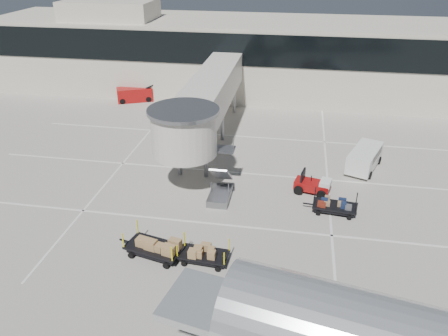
{
  "coord_description": "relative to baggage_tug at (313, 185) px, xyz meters",
  "views": [
    {
      "loc": [
        3.25,
        -20.21,
        15.75
      ],
      "look_at": [
        -1.25,
        5.81,
        2.0
      ],
      "focal_mm": 35.0,
      "sensor_mm": 36.0,
      "label": 1
    }
  ],
  "objects": [
    {
      "name": "belt_loader",
      "position": [
        -19.21,
        16.85,
        0.17
      ],
      "size": [
        4.34,
        3.02,
        1.97
      ],
      "rotation": [
        0.0,
        0.0,
        0.42
      ],
      "color": "maroon",
      "rests_on": "ground"
    },
    {
      "name": "ground_worker",
      "position": [
        -3.99,
        -11.55,
        0.28
      ],
      "size": [
        0.63,
        0.41,
        1.72
      ],
      "primitive_type": "imported",
      "rotation": [
        0.0,
        0.0,
        -0.0
      ],
      "color": "#A9FF1A",
      "rests_on": "ground"
    },
    {
      "name": "baggage_tug",
      "position": [
        0.0,
        0.0,
        0.0
      ],
      "size": [
        2.65,
        2.02,
        1.61
      ],
      "rotation": [
        0.0,
        0.0,
        -0.23
      ],
      "color": "maroon",
      "rests_on": "ground"
    },
    {
      "name": "terminal",
      "position": [
        -5.23,
        22.96,
        3.52
      ],
      "size": [
        64.0,
        12.11,
        15.2
      ],
      "color": "beige",
      "rests_on": "ground"
    },
    {
      "name": "lane_markings",
      "position": [
        -5.55,
        2.35,
        -0.57
      ],
      "size": [
        40.0,
        30.0,
        0.02
      ],
      "color": "silver",
      "rests_on": "ground"
    },
    {
      "name": "box_cart_near",
      "position": [
        -6.01,
        -8.65,
        -0.06
      ],
      "size": [
        3.39,
        1.53,
        1.31
      ],
      "rotation": [
        0.0,
        0.0,
        -0.06
      ],
      "color": "black",
      "rests_on": "ground"
    },
    {
      "name": "ground",
      "position": [
        -4.88,
        -6.98,
        -0.58
      ],
      "size": [
        140.0,
        140.0,
        0.0
      ],
      "primitive_type": "plane",
      "color": "#B5AEA2",
      "rests_on": "ground"
    },
    {
      "name": "box_cart_far",
      "position": [
        -8.83,
        -8.67,
        0.01
      ],
      "size": [
        4.03,
        2.28,
        1.54
      ],
      "rotation": [
        0.0,
        0.0,
        -0.23
      ],
      "color": "black",
      "rests_on": "ground"
    },
    {
      "name": "suitcase_cart",
      "position": [
        1.44,
        -2.37,
        -0.1
      ],
      "size": [
        3.48,
        1.65,
        1.34
      ],
      "rotation": [
        0.0,
        0.0,
        -0.1
      ],
      "color": "black",
      "rests_on": "ground"
    },
    {
      "name": "jet_bridge",
      "position": [
        -8.85,
        5.28,
        3.7
      ],
      "size": [
        5.7,
        20.4,
        6.03
      ],
      "color": "beige",
      "rests_on": "ground"
    },
    {
      "name": "minivan",
      "position": [
        3.96,
        4.51,
        0.4
      ],
      "size": [
        3.19,
        4.66,
        1.64
      ],
      "rotation": [
        0.0,
        0.0,
        -0.37
      ],
      "color": "silver",
      "rests_on": "ground"
    }
  ]
}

